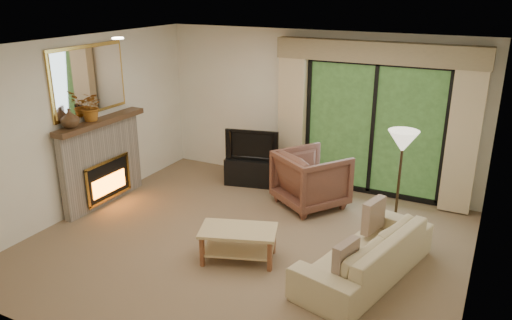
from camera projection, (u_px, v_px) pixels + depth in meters
The scene contains 22 objects.
floor at pixel (246, 244), 6.68m from camera, with size 5.50×5.50×0.00m, color #846A4E.
ceiling at pixel (244, 46), 5.81m from camera, with size 5.50×5.50×0.00m, color silver.
wall_back at pixel (315, 110), 8.34m from camera, with size 5.00×5.00×0.00m, color #F4E6CE.
wall_front at pixel (104, 238), 4.14m from camera, with size 5.00×5.00×0.00m, color #F4E6CE.
wall_left at pixel (82, 125), 7.41m from camera, with size 5.00×5.00×0.00m, color #F4E6CE.
wall_right at pixel (484, 191), 5.07m from camera, with size 5.00×5.00×0.00m, color #F4E6CE.
fireplace at pixel (102, 161), 7.74m from camera, with size 0.24×1.70×1.37m, color gray, non-canonical shape.
mirror at pixel (89, 80), 7.35m from camera, with size 0.07×1.45×1.02m, color gold, non-canonical shape.
sliding_door at pixel (373, 129), 7.94m from camera, with size 2.26×0.10×2.16m, color black, non-canonical shape.
curtain_left at pixel (292, 115), 8.39m from camera, with size 0.45×0.18×2.35m, color #CFB58A.
curtain_right at pixel (464, 136), 7.24m from camera, with size 0.45×0.18×2.35m, color #CFB58A.
cornice at pixel (378, 52), 7.46m from camera, with size 3.20×0.24×0.32m, color #917D59.
media_console at pixel (253, 171), 8.62m from camera, with size 0.93×0.42×0.46m, color black.
tv at pixel (253, 144), 8.45m from camera, with size 0.91×0.12×0.53m, color black.
armchair at pixel (311, 179), 7.71m from camera, with size 0.93×0.96×0.88m, color brown.
sofa at pixel (365, 253), 5.87m from camera, with size 2.04×0.80×0.60m, color tan.
pillow_near at pixel (346, 259), 5.34m from camera, with size 0.10×0.40×0.40m, color brown.
pillow_far at pixel (374, 215), 6.33m from camera, with size 0.11×0.42×0.42m, color brown.
coffee_table at pixel (239, 244), 6.23m from camera, with size 0.95×0.52×0.43m, color tan, non-canonical shape.
floor_lamp at pixel (399, 185), 6.66m from camera, with size 0.40×0.40×1.51m, color beige, non-canonical shape.
vase at pixel (70, 118), 7.00m from camera, with size 0.26×0.26×0.27m, color #452E1B.
branches at pixel (91, 106), 7.33m from camera, with size 0.39×0.34×0.43m, color #975719.
Camera 1 is at (2.80, -5.21, 3.29)m, focal length 35.00 mm.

